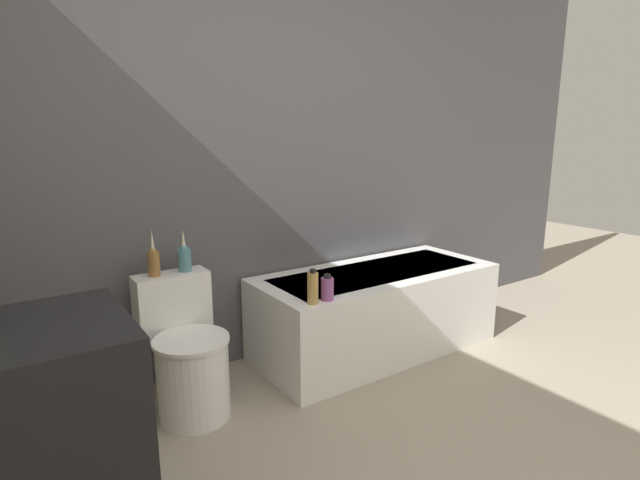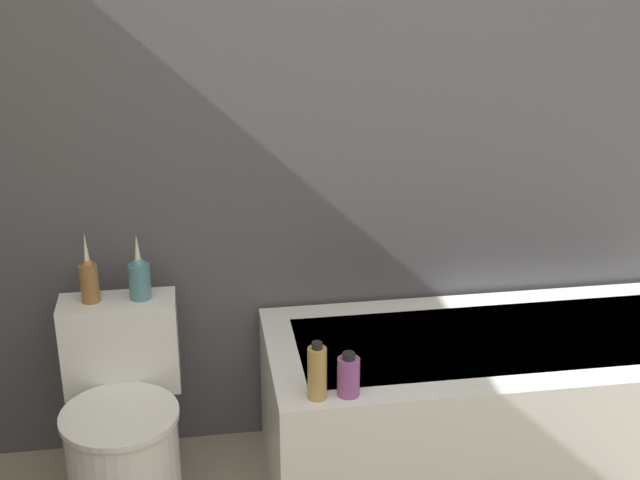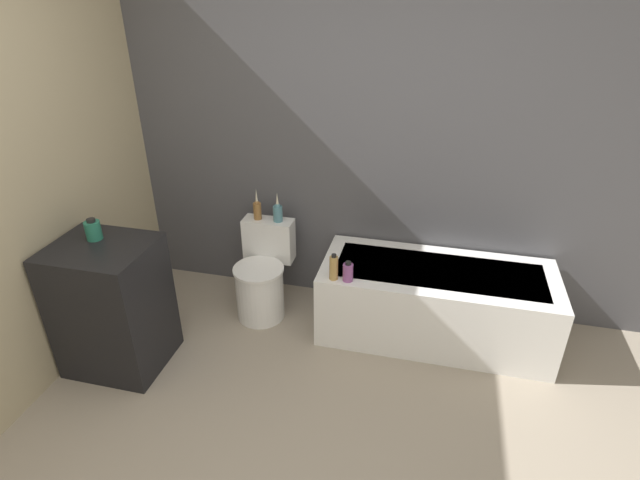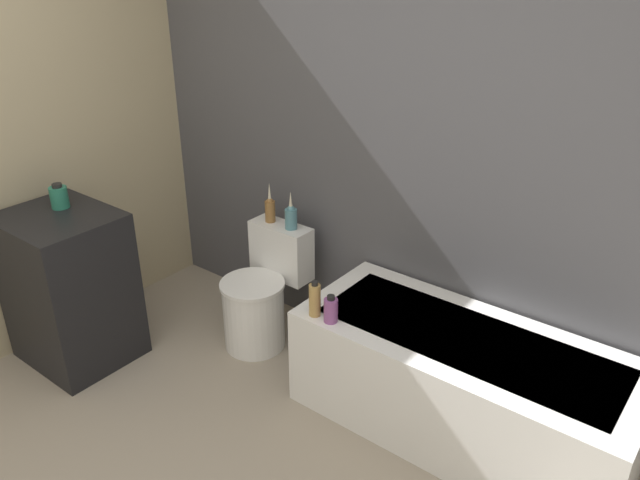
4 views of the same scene
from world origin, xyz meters
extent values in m
cube|color=#4C4C51|center=(0.00, 2.06, 1.30)|extent=(6.40, 0.06, 2.60)
cube|color=white|center=(0.73, 1.67, 0.27)|extent=(1.59, 0.68, 0.53)
cube|color=#B7BCC6|center=(0.73, 1.67, 0.53)|extent=(1.39, 0.48, 0.01)
cylinder|color=white|center=(-0.54, 1.58, 0.20)|extent=(0.35, 0.35, 0.40)
cylinder|color=white|center=(-0.54, 1.58, 0.41)|extent=(0.37, 0.37, 0.02)
cube|color=white|center=(-0.54, 1.83, 0.52)|extent=(0.38, 0.16, 0.33)
cube|color=black|center=(-1.28, 0.89, 0.44)|extent=(0.60, 0.52, 0.87)
cylinder|color=#267259|center=(-1.35, 0.97, 0.93)|extent=(0.09, 0.09, 0.12)
cylinder|color=black|center=(-1.35, 0.97, 1.00)|extent=(0.05, 0.05, 0.02)
cylinder|color=olive|center=(-0.62, 1.83, 0.75)|extent=(0.06, 0.06, 0.13)
sphere|color=olive|center=(-0.62, 1.83, 0.82)|extent=(0.04, 0.04, 0.04)
cone|color=beige|center=(-0.62, 1.83, 0.87)|extent=(0.02, 0.02, 0.11)
cylinder|color=teal|center=(-0.46, 1.83, 0.75)|extent=(0.07, 0.07, 0.12)
sphere|color=teal|center=(-0.46, 1.83, 0.81)|extent=(0.05, 0.05, 0.05)
cone|color=beige|center=(-0.46, 1.83, 0.86)|extent=(0.02, 0.02, 0.11)
cylinder|color=tan|center=(0.06, 1.40, 0.62)|extent=(0.06, 0.06, 0.17)
cylinder|color=black|center=(0.06, 1.40, 0.71)|extent=(0.03, 0.03, 0.02)
cylinder|color=#8C4C8C|center=(0.15, 1.40, 0.59)|extent=(0.07, 0.07, 0.12)
cylinder|color=black|center=(0.15, 1.40, 0.66)|extent=(0.04, 0.04, 0.02)
camera|label=1|loc=(-1.31, -0.65, 1.42)|focal=28.00mm
camera|label=2|loc=(-0.28, -0.85, 1.97)|focal=50.00mm
camera|label=3|loc=(0.62, -1.32, 2.32)|focal=28.00mm
camera|label=4|loc=(1.65, -0.61, 2.18)|focal=35.00mm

